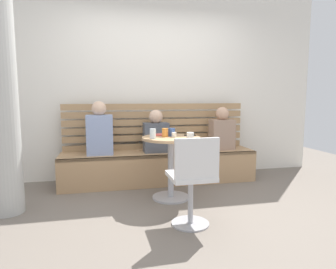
{
  "coord_description": "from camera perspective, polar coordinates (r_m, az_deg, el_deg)",
  "views": [
    {
      "loc": [
        -0.76,
        -2.79,
        1.2
      ],
      "look_at": [
        0.0,
        0.66,
        0.75
      ],
      "focal_mm": 31.46,
      "sensor_mm": 36.0,
      "label": 1
    }
  ],
  "objects": [
    {
      "name": "cup_ceramic_white",
      "position": [
        3.28,
        4.34,
        -0.2
      ],
      "size": [
        0.08,
        0.08,
        0.07
      ],
      "primitive_type": "cylinder",
      "color": "white",
      "rests_on": "cafe_table"
    },
    {
      "name": "person_child_middle",
      "position": [
        4.34,
        10.39,
        0.68
      ],
      "size": [
        0.34,
        0.22,
        0.62
      ],
      "color": "#9E7F6B",
      "rests_on": "booth_bench"
    },
    {
      "name": "phone_on_table",
      "position": [
        3.56,
        4.26,
        -0.13
      ],
      "size": [
        0.15,
        0.09,
        0.01
      ],
      "primitive_type": "cube",
      "rotation": [
        0.0,
        0.0,
        1.42
      ],
      "color": "black",
      "rests_on": "cafe_table"
    },
    {
      "name": "cup_water_clear",
      "position": [
        3.28,
        -2.96,
        0.17
      ],
      "size": [
        0.07,
        0.07,
        0.11
      ],
      "primitive_type": "cylinder",
      "color": "white",
      "rests_on": "cafe_table"
    },
    {
      "name": "plate_small",
      "position": [
        3.58,
        -1.42,
        -0.03
      ],
      "size": [
        0.17,
        0.17,
        0.01
      ],
      "primitive_type": "cylinder",
      "color": "#DB4C42",
      "rests_on": "cafe_table"
    },
    {
      "name": "back_wall",
      "position": [
        4.5,
        -2.78,
        10.43
      ],
      "size": [
        5.2,
        0.1,
        2.9
      ],
      "primitive_type": "cube",
      "color": "white",
      "rests_on": "ground"
    },
    {
      "name": "person_child_left",
      "position": [
        4.08,
        -2.35,
        0.17
      ],
      "size": [
        0.34,
        0.22,
        0.59
      ],
      "color": "#4C515B",
      "rests_on": "booth_bench"
    },
    {
      "name": "booth_backrest",
      "position": [
        4.32,
        -2.28,
        1.64
      ],
      "size": [
        2.65,
        0.04,
        0.67
      ],
      "color": "#A68157",
      "rests_on": "booth_bench"
    },
    {
      "name": "ground",
      "position": [
        3.13,
        2.65,
        -15.29
      ],
      "size": [
        8.0,
        8.0,
        0.0
      ],
      "primitive_type": "plane",
      "color": "#70665B"
    },
    {
      "name": "cup_tumbler_orange",
      "position": [
        3.43,
        -0.58,
        0.39
      ],
      "size": [
        0.07,
        0.07,
        0.1
      ],
      "primitive_type": "cylinder",
      "color": "orange",
      "rests_on": "cafe_table"
    },
    {
      "name": "cup_espresso_small",
      "position": [
        3.4,
        1.19,
        -0.05
      ],
      "size": [
        0.06,
        0.06,
        0.05
      ],
      "primitive_type": "cylinder",
      "color": "silver",
      "rests_on": "cafe_table"
    },
    {
      "name": "white_chair",
      "position": [
        2.71,
        4.85,
        -8.47
      ],
      "size": [
        0.41,
        0.41,
        0.85
      ],
      "color": "#ADADB2",
      "rests_on": "ground"
    },
    {
      "name": "cafe_table",
      "position": [
        3.46,
        0.56,
        -4.09
      ],
      "size": [
        0.68,
        0.68,
        0.74
      ],
      "color": "#ADADB2",
      "rests_on": "ground"
    },
    {
      "name": "booth_bench",
      "position": [
        4.17,
        -1.65,
        -6.3
      ],
      "size": [
        2.7,
        0.52,
        0.44
      ],
      "color": "tan",
      "rests_on": "ground"
    },
    {
      "name": "cup_mug_blue",
      "position": [
        3.48,
        0.71,
        0.46
      ],
      "size": [
        0.08,
        0.08,
        0.09
      ],
      "primitive_type": "cylinder",
      "color": "#3D5B9E",
      "rests_on": "cafe_table"
    },
    {
      "name": "person_adult",
      "position": [
        3.99,
        -13.12,
        0.67
      ],
      "size": [
        0.34,
        0.22,
        0.71
      ],
      "color": "#8C9EC6",
      "rests_on": "booth_bench"
    }
  ]
}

